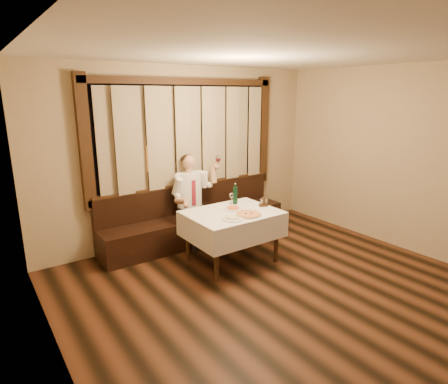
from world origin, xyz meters
TOP-DOWN VIEW (x-y plane):
  - room at (-0.00, 0.97)m, footprint 5.01×6.01m
  - banquette at (0.00, 2.72)m, footprint 3.20×0.61m
  - dining_table at (0.00, 1.70)m, footprint 1.27×0.97m
  - pizza at (0.08, 1.44)m, footprint 0.36×0.36m
  - pasta_red at (0.07, 1.77)m, footprint 0.28×0.28m
  - pasta_cream at (-0.20, 1.43)m, footprint 0.29×0.29m
  - green_bottle at (0.26, 1.98)m, footprint 0.07×0.07m
  - table_wine_glass at (0.21, 2.01)m, footprint 0.07×0.07m
  - cruet_caddy at (0.53, 1.64)m, footprint 0.14×0.10m
  - seated_man at (-0.10, 2.63)m, footprint 0.80×0.60m

SIDE VIEW (x-z plane):
  - banquette at x=0.00m, z-range -0.16..0.78m
  - dining_table at x=0.00m, z-range 0.27..1.03m
  - pizza at x=0.08m, z-range 0.75..0.79m
  - pasta_red at x=0.07m, z-range 0.75..0.84m
  - pasta_cream at x=-0.20m, z-range 0.75..0.84m
  - cruet_caddy at x=0.53m, z-range 0.74..0.87m
  - seated_man at x=-0.10m, z-range 0.11..1.56m
  - table_wine_glass at x=0.21m, z-range 0.80..0.97m
  - green_bottle at x=0.26m, z-range 0.73..1.05m
  - room at x=0.00m, z-range 0.09..2.91m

